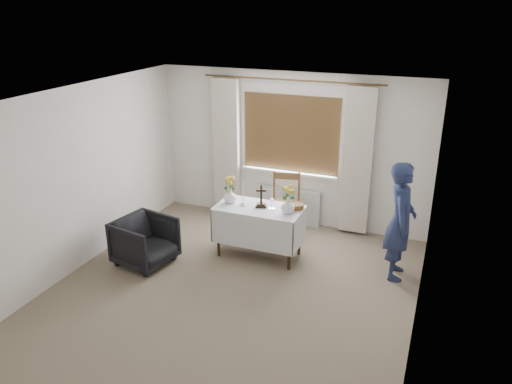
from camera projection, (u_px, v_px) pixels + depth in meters
ground at (228, 296)px, 6.35m from camera, size 5.00×5.00×0.00m
altar_table at (259, 232)px, 7.22m from camera, size 1.24×0.64×0.76m
wooden_chair at (285, 206)px, 7.80m from camera, size 0.55×0.55×1.00m
armchair at (145, 242)px, 7.02m from camera, size 0.87×0.85×0.68m
person at (400, 221)px, 6.54m from camera, size 0.44×0.62×1.61m
radiator at (288, 206)px, 8.34m from camera, size 1.10×0.10×0.60m
wooden_cross at (261, 196)px, 7.04m from camera, size 0.18×0.15×0.34m
candlestick_left at (243, 193)px, 7.10m from camera, size 0.11×0.11×0.37m
candlestick_right at (272, 199)px, 6.98m from camera, size 0.12×0.12×0.31m
flower_vase_left at (230, 196)px, 7.22m from camera, size 0.24×0.24×0.20m
flower_vase_right at (288, 206)px, 6.87m from camera, size 0.21×0.21×0.21m
wicker_basket at (297, 206)px, 7.03m from camera, size 0.23×0.23×0.08m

